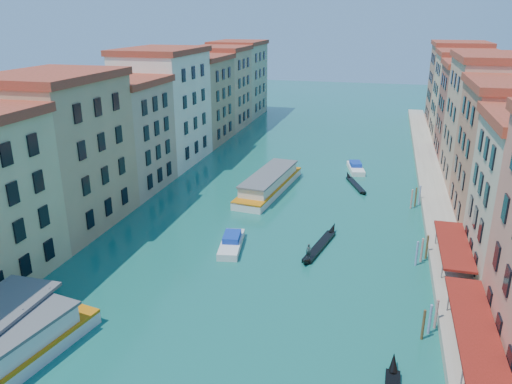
{
  "coord_description": "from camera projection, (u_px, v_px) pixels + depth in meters",
  "views": [
    {
      "loc": [
        13.86,
        -13.86,
        26.48
      ],
      "look_at": [
        -0.51,
        40.92,
        6.35
      ],
      "focal_mm": 35.0,
      "sensor_mm": 36.0,
      "label": 1
    }
  ],
  "objects": [
    {
      "name": "right_bank_palazzos",
      "position": [
        497.0,
        135.0,
        73.62
      ],
      "size": [
        12.8,
        128.4,
        21.0
      ],
      "color": "#9D362D",
      "rests_on": "ground"
    },
    {
      "name": "motorboat_mid",
      "position": [
        231.0,
        242.0,
        60.1
      ],
      "size": [
        3.54,
        7.79,
        1.55
      ],
      "rotation": [
        0.0,
        0.0,
        0.16
      ],
      "color": "silver",
      "rests_on": "ground"
    },
    {
      "name": "restaurant_awnings",
      "position": [
        476.0,
        329.0,
        39.48
      ],
      "size": [
        3.2,
        44.55,
        3.12
      ],
      "color": "maroon",
      "rests_on": "ground"
    },
    {
      "name": "gondola_fore",
      "position": [
        320.0,
        245.0,
        59.91
      ],
      "size": [
        3.29,
        11.83,
        2.38
      ],
      "rotation": [
        0.0,
        0.0,
        -0.2
      ],
      "color": "black",
      "rests_on": "ground"
    },
    {
      "name": "vaporetto_far",
      "position": [
        269.0,
        183.0,
        79.22
      ],
      "size": [
        6.82,
        20.62,
        3.01
      ],
      "rotation": [
        0.0,
        0.0,
        -0.11
      ],
      "color": "white",
      "rests_on": "ground"
    },
    {
      "name": "gondola_far",
      "position": [
        355.0,
        184.0,
        81.81
      ],
      "size": [
        4.53,
        10.06,
        1.49
      ],
      "rotation": [
        0.0,
        0.0,
        0.37
      ],
      "color": "black",
      "rests_on": "ground"
    },
    {
      "name": "left_bank_palazzos",
      "position": [
        149.0,
        117.0,
        86.73
      ],
      "size": [
        12.8,
        128.4,
        21.0
      ],
      "color": "#C3B188",
      "rests_on": "ground"
    },
    {
      "name": "quay",
      "position": [
        432.0,
        190.0,
        78.63
      ],
      "size": [
        4.0,
        140.0,
        1.0
      ],
      "primitive_type": "cube",
      "color": "#9F9480",
      "rests_on": "ground"
    },
    {
      "name": "motorboat_far",
      "position": [
        356.0,
        167.0,
        89.77
      ],
      "size": [
        3.8,
        7.59,
        1.51
      ],
      "rotation": [
        0.0,
        0.0,
        0.22
      ],
      "color": "white",
      "rests_on": "ground"
    },
    {
      "name": "mooring_poles_right",
      "position": [
        428.0,
        304.0,
        46.06
      ],
      "size": [
        1.44,
        54.24,
        3.2
      ],
      "color": "#52371C",
      "rests_on": "ground"
    }
  ]
}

